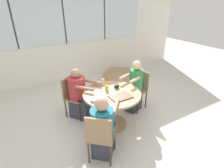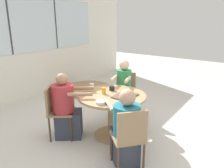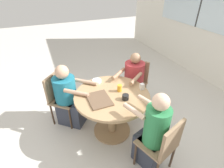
# 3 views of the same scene
# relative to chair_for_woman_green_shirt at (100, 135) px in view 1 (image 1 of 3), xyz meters

# --- Properties ---
(ground_plane) EXTENTS (16.00, 16.00, 0.00)m
(ground_plane) POSITION_rel_chair_for_woman_green_shirt_xyz_m (0.60, 0.70, -0.53)
(ground_plane) COLOR beige
(wall_back_with_windows) EXTENTS (8.40, 0.08, 2.80)m
(wall_back_with_windows) POSITION_rel_chair_for_woman_green_shirt_xyz_m (0.60, 3.48, 0.90)
(wall_back_with_windows) COLOR white
(wall_back_with_windows) RESTS_ON ground_plane
(dining_table) EXTENTS (1.10, 1.10, 0.74)m
(dining_table) POSITION_rel_chair_for_woman_green_shirt_xyz_m (0.60, 0.70, 0.02)
(dining_table) COLOR tan
(dining_table) RESTS_ON ground_plane
(chair_for_woman_green_shirt) EXTENTS (0.56, 0.56, 0.88)m
(chair_for_woman_green_shirt) POSITION_rel_chair_for_woman_green_shirt_xyz_m (0.00, 0.00, 0.00)
(chair_for_woman_green_shirt) COLOR #937556
(chair_for_woman_green_shirt) RESTS_ON ground_plane
(chair_for_man_blue_shirt) EXTENTS (0.56, 0.56, 0.88)m
(chair_for_man_blue_shirt) POSITION_rel_chair_for_woman_green_shirt_xyz_m (0.05, 1.44, 0.00)
(chair_for_man_blue_shirt) COLOR #937556
(chair_for_man_blue_shirt) RESTS_ON ground_plane
(chair_for_man_teal_shirt) EXTENTS (0.50, 0.50, 0.88)m
(chair_for_man_teal_shirt) POSITION_rel_chair_for_woman_green_shirt_xyz_m (1.48, 0.99, 0.00)
(chair_for_man_teal_shirt) COLOR #937556
(chair_for_man_teal_shirt) RESTS_ON ground_plane
(person_woman_green_shirt) EXTENTS (0.68, 0.71, 1.08)m
(person_woman_green_shirt) POSITION_rel_chair_for_woman_green_shirt_xyz_m (0.11, 0.13, -0.05)
(person_woman_green_shirt) COLOR #333847
(person_woman_green_shirt) RESTS_ON ground_plane
(person_man_blue_shirt) EXTENTS (0.66, 0.71, 1.10)m
(person_man_blue_shirt) POSITION_rel_chair_for_woman_green_shirt_xyz_m (0.15, 1.30, -0.04)
(person_man_blue_shirt) COLOR #333847
(person_man_blue_shirt) RESTS_ON ground_plane
(person_man_teal_shirt) EXTENTS (0.59, 0.44, 1.17)m
(person_man_teal_shirt) POSITION_rel_chair_for_woman_green_shirt_xyz_m (1.33, 0.94, 0.01)
(person_man_teal_shirt) COLOR #333847
(person_man_teal_shirt) RESTS_ON ground_plane
(food_tray_dark) EXTENTS (0.39, 0.29, 0.02)m
(food_tray_dark) POSITION_rel_chair_for_woman_green_shirt_xyz_m (0.66, 0.48, 0.22)
(food_tray_dark) COLOR brown
(food_tray_dark) RESTS_ON dining_table
(coffee_mug) EXTENTS (0.10, 0.09, 0.08)m
(coffee_mug) POSITION_rel_chair_for_woman_green_shirt_xyz_m (0.78, 0.83, 0.25)
(coffee_mug) COLOR black
(coffee_mug) RESTS_ON dining_table
(juice_glass) EXTENTS (0.07, 0.07, 0.10)m
(juice_glass) POSITION_rel_chair_for_woman_green_shirt_xyz_m (0.57, 0.83, 0.26)
(juice_glass) COLOR gold
(juice_glass) RESTS_ON dining_table
(milk_carton_small) EXTENTS (0.06, 0.06, 0.10)m
(milk_carton_small) POSITION_rel_chair_for_woman_green_shirt_xyz_m (0.65, 1.17, 0.26)
(milk_carton_small) COLOR silver
(milk_carton_small) RESTS_ON dining_table
(bowl_white_shallow) EXTENTS (0.15, 0.15, 0.04)m
(bowl_white_shallow) POSITION_rel_chair_for_woman_green_shirt_xyz_m (0.19, 0.61, 0.23)
(bowl_white_shallow) COLOR silver
(bowl_white_shallow) RESTS_ON dining_table
(folded_table_stack) EXTENTS (1.38, 1.38, 0.09)m
(folded_table_stack) POSITION_rel_chair_for_woman_green_shirt_xyz_m (2.18, 2.66, -0.48)
(folded_table_stack) COLOR tan
(folded_table_stack) RESTS_ON ground_plane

